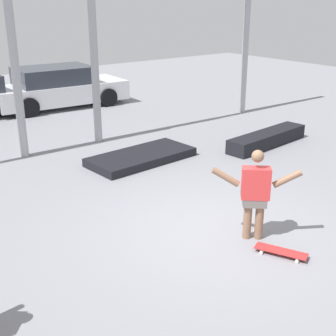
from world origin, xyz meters
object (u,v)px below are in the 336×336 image
grind_box (267,139)px  skateboard (281,251)px  manual_pad (141,157)px  parked_car_white (58,88)px  skateboarder (255,192)px

grind_box → skateboard: bearing=-136.4°
grind_box → manual_pad: grind_box is taller
grind_box → parked_car_white: parked_car_white is taller
skateboarder → manual_pad: (0.67, 4.13, -0.70)m
skateboarder → grind_box: (3.92, 3.15, -0.62)m
skateboarder → grind_box: size_ratio=0.56×
skateboarder → skateboard: 0.97m
skateboard → grind_box: grind_box is taller
skateboarder → skateboard: size_ratio=1.86×
skateboarder → manual_pad: 4.24m
manual_pad → parked_car_white: 6.50m
skateboarder → skateboard: bearing=-53.3°
skateboard → parked_car_white: 11.31m
skateboarder → skateboard: skateboarder is taller
skateboard → manual_pad: manual_pad is taller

